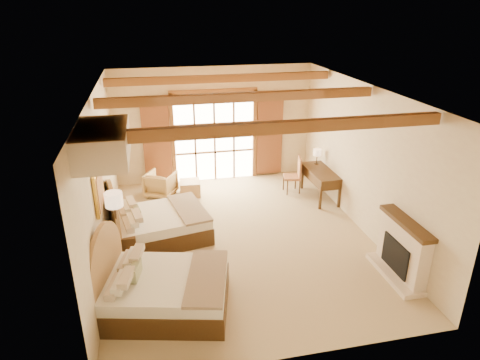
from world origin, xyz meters
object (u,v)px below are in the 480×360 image
object	(u,v)px
bed_far	(153,223)
armchair	(161,184)
bed_near	(156,289)
nightstand	(124,247)
desk	(320,183)

from	to	relation	value
bed_far	armchair	bearing A→B (deg)	72.23
bed_near	nightstand	xyz separation A→B (m)	(-0.59, 1.64, -0.11)
bed_near	armchair	xyz separation A→B (m)	(0.26, 4.60, -0.08)
nightstand	armchair	bearing A→B (deg)	72.94
bed_near	armchair	world-z (taller)	bed_near
bed_near	nightstand	size ratio (longest dim) A/B	3.98
armchair	desk	bearing A→B (deg)	-164.68
bed_far	nightstand	world-z (taller)	bed_far
desk	nightstand	bearing A→B (deg)	-159.72
bed_far	armchair	world-z (taller)	bed_far
bed_near	armchair	distance (m)	4.61
bed_near	bed_far	world-z (taller)	bed_near
bed_near	armchair	bearing A→B (deg)	99.98
bed_far	nightstand	size ratio (longest dim) A/B	3.79
nightstand	desk	xyz separation A→B (m)	(4.91, 1.97, 0.11)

